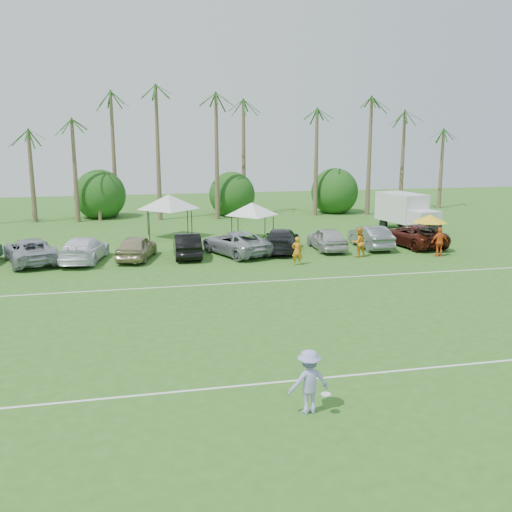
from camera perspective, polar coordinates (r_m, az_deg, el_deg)
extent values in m
plane|color=#2F621D|center=(15.98, 1.02, -15.71)|extent=(120.00, 120.00, 0.00)
cube|color=white|center=(17.73, -0.52, -12.76)|extent=(80.00, 0.10, 0.01)
cube|color=white|center=(28.92, -5.46, -2.91)|extent=(80.00, 0.10, 0.01)
cone|color=brown|center=(52.53, -22.22, 8.50)|extent=(0.44, 0.44, 10.00)
cone|color=brown|center=(51.99, -17.86, 9.34)|extent=(0.44, 0.44, 11.00)
cone|color=brown|center=(51.86, -13.32, 7.92)|extent=(0.44, 0.44, 8.00)
cone|color=brown|center=(51.94, -8.88, 8.66)|extent=(0.44, 0.44, 9.00)
cone|color=brown|center=(52.32, -4.47, 9.33)|extent=(0.44, 0.44, 10.00)
cone|color=brown|center=(53.00, -0.13, 9.95)|extent=(0.44, 0.44, 11.00)
cone|color=brown|center=(54.37, 5.09, 8.37)|extent=(0.44, 0.44, 8.00)
cone|color=brown|center=(56.04, 10.04, 8.86)|extent=(0.44, 0.44, 9.00)
cone|color=brown|center=(58.10, 14.68, 9.25)|extent=(0.44, 0.44, 10.00)
cone|color=brown|center=(60.00, 18.16, 9.60)|extent=(0.44, 0.44, 11.00)
cylinder|color=brown|center=(53.24, -15.29, 4.34)|extent=(0.30, 0.30, 1.40)
sphere|color=#154413|center=(53.11, -15.36, 5.52)|extent=(4.00, 4.00, 4.00)
cylinder|color=brown|center=(53.98, -2.43, 4.86)|extent=(0.30, 0.30, 1.40)
sphere|color=#154413|center=(53.86, -2.44, 6.02)|extent=(4.00, 4.00, 4.00)
cylinder|color=brown|center=(56.57, 7.63, 5.09)|extent=(0.30, 0.30, 1.40)
sphere|color=#154413|center=(56.45, 7.66, 6.20)|extent=(4.00, 4.00, 4.00)
imported|color=orange|center=(33.14, 4.12, 0.51)|extent=(0.65, 0.46, 1.67)
imported|color=orange|center=(35.84, 10.25, 1.35)|extent=(0.96, 0.79, 1.82)
imported|color=#E75519|center=(37.15, 17.89, 1.34)|extent=(1.10, 0.51, 1.83)
cube|color=silver|center=(46.74, 14.34, 4.75)|extent=(2.91, 4.40, 2.21)
cube|color=silver|center=(44.66, 16.47, 3.16)|extent=(2.29, 1.93, 1.85)
cube|color=black|center=(44.20, 16.99, 2.69)|extent=(2.05, 0.63, 0.88)
cube|color=#E5590C|center=(47.46, 15.39, 4.32)|extent=(0.28, 1.39, 0.79)
cylinder|color=black|center=(44.33, 15.40, 2.47)|extent=(0.41, 0.83, 0.79)
cylinder|color=black|center=(45.44, 17.15, 2.59)|extent=(0.41, 0.83, 0.79)
cylinder|color=black|center=(47.25, 12.62, 3.18)|extent=(0.41, 0.83, 0.79)
cylinder|color=black|center=(48.29, 14.33, 3.28)|extent=(0.41, 0.83, 0.79)
cylinder|color=black|center=(40.77, -10.62, 2.84)|extent=(0.06, 0.06, 2.13)
cylinder|color=black|center=(40.96, -6.44, 3.01)|extent=(0.06, 0.06, 2.13)
cylinder|color=black|center=(43.72, -10.76, 3.44)|extent=(0.06, 0.06, 2.13)
cylinder|color=black|center=(43.90, -6.86, 3.61)|extent=(0.06, 0.06, 2.13)
pyramid|color=silver|center=(42.04, -8.76, 6.10)|extent=(4.59, 4.59, 1.06)
cylinder|color=black|center=(39.50, -1.81, 2.51)|extent=(0.06, 0.06, 1.81)
cylinder|color=black|center=(40.03, 1.73, 2.64)|extent=(0.06, 0.06, 1.81)
cylinder|color=black|center=(41.94, -2.44, 3.07)|extent=(0.06, 0.06, 1.81)
cylinder|color=black|center=(42.44, 0.90, 3.18)|extent=(0.06, 0.06, 1.81)
pyramid|color=white|center=(40.71, -0.41, 5.38)|extent=(3.91, 3.91, 0.90)
cylinder|color=black|center=(38.22, 16.90, 1.97)|extent=(0.05, 0.05, 2.20)
cone|color=yellow|center=(38.05, 17.00, 3.60)|extent=(2.20, 2.20, 0.50)
imported|color=#9B98D7|center=(15.85, 5.30, -12.39)|extent=(1.23, 0.80, 1.80)
cylinder|color=white|center=(15.83, 7.01, -13.56)|extent=(0.27, 0.27, 0.03)
imported|color=#91959F|center=(36.09, -21.65, 0.50)|extent=(3.97, 5.88, 1.50)
imported|color=white|center=(35.48, -16.82, 0.65)|extent=(3.05, 5.46, 1.50)
imported|color=tan|center=(35.33, -11.86, 0.86)|extent=(2.87, 4.70, 1.50)
imported|color=black|center=(35.60, -6.92, 1.12)|extent=(1.74, 4.59, 1.50)
imported|color=#91959D|center=(36.00, -2.05, 1.32)|extent=(4.38, 5.92, 1.50)
imported|color=black|center=(37.00, 2.53, 1.61)|extent=(3.77, 5.56, 1.50)
imported|color=#B4B4B6|center=(37.75, 7.10, 1.74)|extent=(1.89, 4.44, 1.50)
imported|color=slate|center=(38.86, 11.39, 1.89)|extent=(1.62, 4.55, 1.50)
imported|color=#47170F|center=(40.21, 15.38, 2.03)|extent=(3.24, 5.69, 1.50)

